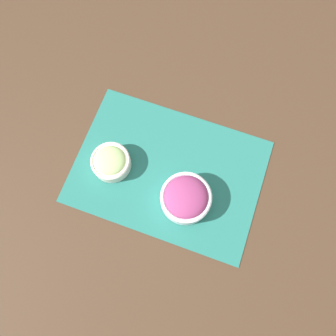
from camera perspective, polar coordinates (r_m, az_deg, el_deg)
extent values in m
plane|color=#422D1E|center=(0.95, 0.00, -0.59)|extent=(3.00, 3.00, 0.00)
cube|color=#236B60|center=(0.94, 0.00, -0.55)|extent=(0.53, 0.38, 0.00)
cylinder|color=silver|center=(0.90, 3.10, -5.35)|extent=(0.14, 0.14, 0.05)
torus|color=silver|center=(0.87, 3.18, -5.04)|extent=(0.14, 0.14, 0.01)
ellipsoid|color=#93386B|center=(0.87, 3.18, -5.04)|extent=(0.12, 0.12, 0.04)
cylinder|color=silver|center=(0.94, -9.85, 0.93)|extent=(0.11, 0.11, 0.04)
torus|color=silver|center=(0.92, -10.05, 1.30)|extent=(0.11, 0.11, 0.01)
ellipsoid|color=#A8CC7F|center=(0.92, -10.05, 1.30)|extent=(0.09, 0.09, 0.03)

